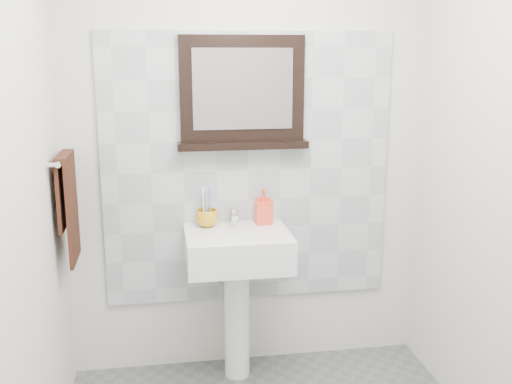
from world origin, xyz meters
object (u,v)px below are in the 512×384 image
(pedestal_sink, at_px, (237,265))
(soap_dispenser, at_px, (264,206))
(framed_mirror, at_px, (242,95))
(toothbrush_cup, at_px, (207,218))
(hand_towel, at_px, (68,199))

(pedestal_sink, xyz_separation_m, soap_dispenser, (0.17, 0.14, 0.28))
(soap_dispenser, bearing_deg, framed_mirror, 153.80)
(pedestal_sink, distance_m, soap_dispenser, 0.36)
(toothbrush_cup, distance_m, hand_towel, 0.74)
(toothbrush_cup, xyz_separation_m, hand_towel, (-0.70, -0.15, 0.17))
(pedestal_sink, height_order, toothbrush_cup, pedestal_sink)
(pedestal_sink, relative_size, framed_mirror, 1.36)
(framed_mirror, distance_m, hand_towel, 1.05)
(soap_dispenser, xyz_separation_m, hand_towel, (-1.02, -0.16, 0.12))
(pedestal_sink, height_order, soap_dispenser, soap_dispenser)
(toothbrush_cup, bearing_deg, pedestal_sink, -40.30)
(toothbrush_cup, relative_size, soap_dispenser, 0.61)
(soap_dispenser, relative_size, framed_mirror, 0.28)
(pedestal_sink, xyz_separation_m, hand_towel, (-0.85, -0.02, 0.40))
(pedestal_sink, height_order, hand_towel, hand_towel)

